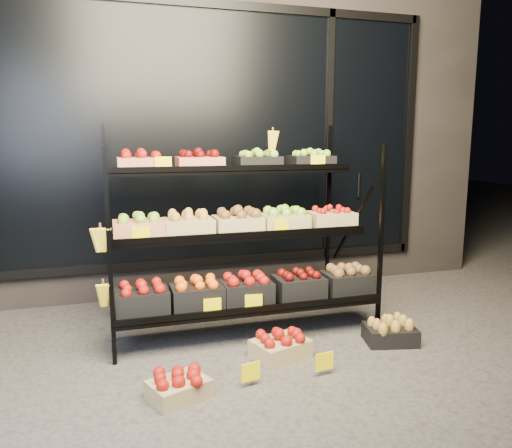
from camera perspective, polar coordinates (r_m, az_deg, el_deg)
name	(u,v)px	position (r m, az deg, el deg)	size (l,w,h in m)	color
ground	(264,356)	(3.70, 0.88, -14.86)	(24.00, 24.00, 0.00)	#514F4C
building	(195,120)	(5.89, -6.97, 11.71)	(6.00, 2.08, 3.50)	#2D2826
display_rack	(239,234)	(4.01, -1.92, -1.10)	(2.18, 1.02, 1.72)	black
tag_floor_a	(251,378)	(3.28, -0.61, -17.16)	(0.13, 0.01, 0.12)	#FFED00
tag_floor_b	(324,367)	(3.44, 7.83, -15.90)	(0.13, 0.01, 0.12)	#FFED00
floor_crate_left	(179,385)	(3.17, -8.83, -17.75)	(0.40, 0.35, 0.18)	tan
floor_crate_midright	(280,345)	(3.65, 2.81, -13.67)	(0.44, 0.38, 0.19)	tan
floor_crate_right	(390,331)	(4.02, 15.10, -11.75)	(0.43, 0.35, 0.19)	black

